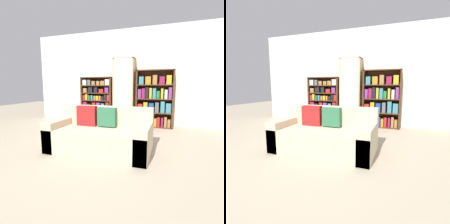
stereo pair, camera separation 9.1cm
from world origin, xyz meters
TOP-DOWN VIEW (x-y plane):
  - ground_plane at (0.00, 0.00)m, footprint 16.00×16.00m
  - wall_back at (0.00, 2.68)m, footprint 6.14×0.06m
  - couch at (-0.01, 0.35)m, footprint 1.72×0.83m
  - bookshelf_left at (-0.97, 2.47)m, footprint 0.96×0.32m
  - display_cabinet at (-0.13, 2.46)m, footprint 0.57×0.36m
  - bookshelf_right at (0.72, 2.47)m, footprint 0.98×0.32m
  - wine_bottle at (0.55, 1.14)m, footprint 0.09×0.09m

SIDE VIEW (x-z plane):
  - ground_plane at x=0.00m, z-range 0.00..0.00m
  - wine_bottle at x=0.55m, z-range -0.03..0.31m
  - couch at x=-0.01m, z-range -0.11..0.65m
  - bookshelf_left at x=-0.97m, z-range -0.01..1.35m
  - bookshelf_right at x=0.72m, z-range -0.04..1.49m
  - display_cabinet at x=-0.13m, z-range -0.01..1.86m
  - wall_back at x=0.00m, z-range 0.00..2.70m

